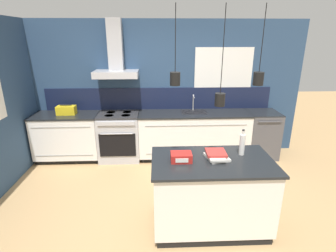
{
  "coord_description": "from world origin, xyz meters",
  "views": [
    {
      "loc": [
        -0.05,
        -3.09,
        2.29
      ],
      "look_at": [
        0.11,
        0.53,
        1.05
      ],
      "focal_mm": 28.0,
      "sensor_mm": 36.0,
      "label": 1
    }
  ],
  "objects_px": {
    "oven_range": "(120,136)",
    "dishwasher": "(261,134)",
    "bottle_on_island": "(242,144)",
    "book_stack": "(216,155)",
    "red_supply_box": "(181,157)",
    "yellow_toolbox": "(66,110)"
  },
  "relations": [
    {
      "from": "book_stack",
      "to": "bottle_on_island",
      "type": "bearing_deg",
      "value": 14.62
    },
    {
      "from": "dishwasher",
      "to": "red_supply_box",
      "type": "height_order",
      "value": "red_supply_box"
    },
    {
      "from": "dishwasher",
      "to": "red_supply_box",
      "type": "distance_m",
      "value": 2.74
    },
    {
      "from": "book_stack",
      "to": "red_supply_box",
      "type": "relative_size",
      "value": 1.35
    },
    {
      "from": "bottle_on_island",
      "to": "book_stack",
      "type": "height_order",
      "value": "bottle_on_island"
    },
    {
      "from": "oven_range",
      "to": "bottle_on_island",
      "type": "height_order",
      "value": "bottle_on_island"
    },
    {
      "from": "book_stack",
      "to": "dishwasher",
      "type": "bearing_deg",
      "value": 55.34
    },
    {
      "from": "oven_range",
      "to": "bottle_on_island",
      "type": "relative_size",
      "value": 2.8
    },
    {
      "from": "red_supply_box",
      "to": "yellow_toolbox",
      "type": "relative_size",
      "value": 0.72
    },
    {
      "from": "oven_range",
      "to": "dishwasher",
      "type": "distance_m",
      "value": 2.79
    },
    {
      "from": "oven_range",
      "to": "bottle_on_island",
      "type": "bearing_deg",
      "value": -46.69
    },
    {
      "from": "red_supply_box",
      "to": "bottle_on_island",
      "type": "bearing_deg",
      "value": 11.0
    },
    {
      "from": "oven_range",
      "to": "dishwasher",
      "type": "bearing_deg",
      "value": 0.09
    },
    {
      "from": "yellow_toolbox",
      "to": "red_supply_box",
      "type": "bearing_deg",
      "value": -45.89
    },
    {
      "from": "dishwasher",
      "to": "bottle_on_island",
      "type": "xyz_separation_m",
      "value": [
        -1.03,
        -1.88,
        0.59
      ]
    },
    {
      "from": "book_stack",
      "to": "red_supply_box",
      "type": "xyz_separation_m",
      "value": [
        -0.42,
        -0.06,
        0.01
      ]
    },
    {
      "from": "oven_range",
      "to": "red_supply_box",
      "type": "bearing_deg",
      "value": -63.47
    },
    {
      "from": "oven_range",
      "to": "red_supply_box",
      "type": "relative_size",
      "value": 3.73
    },
    {
      "from": "oven_range",
      "to": "bottle_on_island",
      "type": "distance_m",
      "value": 2.64
    },
    {
      "from": "book_stack",
      "to": "red_supply_box",
      "type": "height_order",
      "value": "red_supply_box"
    },
    {
      "from": "dishwasher",
      "to": "book_stack",
      "type": "height_order",
      "value": "book_stack"
    },
    {
      "from": "book_stack",
      "to": "red_supply_box",
      "type": "bearing_deg",
      "value": -171.91
    }
  ]
}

